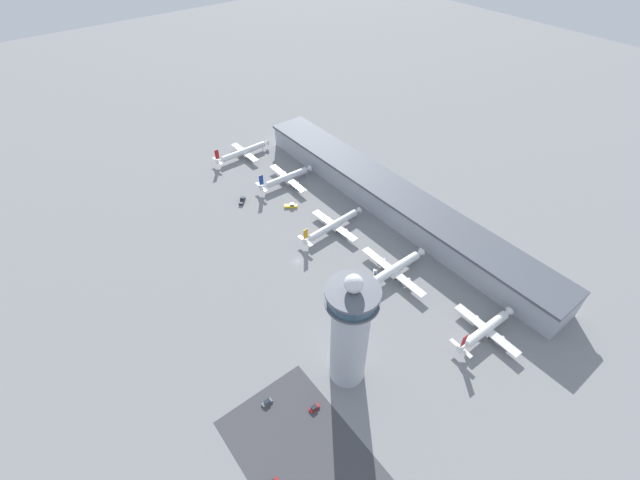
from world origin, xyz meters
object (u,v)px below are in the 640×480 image
at_px(service_truck_fuel, 242,200).
at_px(service_truck_baggage, 376,274).
at_px(car_navy_sedan, 314,408).
at_px(airplane_gate_charlie, 333,225).
at_px(car_blue_compact, 267,402).
at_px(airplane_gate_delta, 392,271).
at_px(airplane_gate_bravo, 286,178).
at_px(airplane_gate_echo, 486,329).
at_px(service_truck_catering, 291,206).
at_px(control_tower, 350,332).
at_px(airplane_gate_alpha, 243,152).

relative_size(service_truck_fuel, service_truck_baggage, 1.14).
relative_size(service_truck_fuel, car_navy_sedan, 1.69).
height_order(airplane_gate_charlie, service_truck_baggage, airplane_gate_charlie).
bearing_deg(airplane_gate_charlie, car_blue_compact, -53.19).
xyz_separation_m(service_truck_fuel, car_blue_compact, (120.42, -59.13, -0.50)).
bearing_deg(service_truck_fuel, car_navy_sedan, -18.98).
bearing_deg(airplane_gate_charlie, airplane_gate_delta, 0.12).
height_order(airplane_gate_delta, service_truck_fuel, airplane_gate_delta).
relative_size(airplane_gate_bravo, airplane_gate_delta, 0.86).
bearing_deg(airplane_gate_bravo, airplane_gate_echo, 0.65).
bearing_deg(airplane_gate_delta, service_truck_catering, -175.35).
relative_size(car_blue_compact, car_navy_sedan, 1.04).
relative_size(control_tower, airplane_gate_charlie, 1.35).
bearing_deg(airplane_gate_alpha, airplane_gate_echo, 1.98).
bearing_deg(airplane_gate_bravo, car_blue_compact, -37.57).
distance_m(airplane_gate_bravo, service_truck_fuel, 33.40).
bearing_deg(service_truck_fuel, control_tower, -11.27).
distance_m(airplane_gate_echo, service_truck_baggage, 58.12).
distance_m(airplane_gate_delta, airplane_gate_echo, 51.55).
relative_size(airplane_gate_alpha, service_truck_fuel, 6.04).
relative_size(control_tower, airplane_gate_delta, 1.28).
bearing_deg(service_truck_baggage, service_truck_fuel, -167.04).
height_order(airplane_gate_alpha, airplane_gate_echo, airplane_gate_alpha).
relative_size(service_truck_catering, car_navy_sedan, 1.90).
height_order(control_tower, airplane_gate_echo, control_tower).
bearing_deg(service_truck_catering, airplane_gate_bravo, 151.35).
height_order(airplane_gate_charlie, car_blue_compact, airplane_gate_charlie).
xyz_separation_m(service_truck_catering, service_truck_fuel, (-22.95, -20.89, 0.21)).
bearing_deg(airplane_gate_alpha, control_tower, -17.09).
bearing_deg(airplane_gate_charlie, airplane_gate_bravo, 173.81).
relative_size(control_tower, service_truck_baggage, 9.46).
relative_size(control_tower, car_blue_compact, 13.45).
xyz_separation_m(airplane_gate_alpha, car_navy_sedan, (179.45, -74.07, -3.36)).
bearing_deg(car_blue_compact, airplane_gate_delta, 101.96).
height_order(control_tower, airplane_gate_alpha, control_tower).
bearing_deg(airplane_gate_bravo, airplane_gate_delta, -3.33).
distance_m(airplane_gate_charlie, service_truck_baggage, 41.10).
relative_size(airplane_gate_echo, service_truck_catering, 4.47).
height_order(control_tower, service_truck_catering, control_tower).
xyz_separation_m(service_truck_catering, car_blue_compact, (97.47, -80.02, -0.28)).
relative_size(service_truck_catering, service_truck_baggage, 1.28).
distance_m(airplane_gate_charlie, service_truck_fuel, 62.14).
height_order(airplane_gate_charlie, service_truck_fuel, airplane_gate_charlie).
bearing_deg(airplane_gate_delta, airplane_gate_bravo, 176.67).
bearing_deg(service_truck_fuel, airplane_gate_echo, 12.87).
height_order(airplane_gate_alpha, airplane_gate_bravo, airplane_gate_bravo).
xyz_separation_m(airplane_gate_bravo, airplane_gate_delta, (101.76, -5.92, 0.05)).
bearing_deg(service_truck_catering, airplane_gate_delta, 4.65).
relative_size(airplane_gate_charlie, service_truck_catering, 5.46).
distance_m(airplane_gate_bravo, service_truck_baggage, 96.82).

